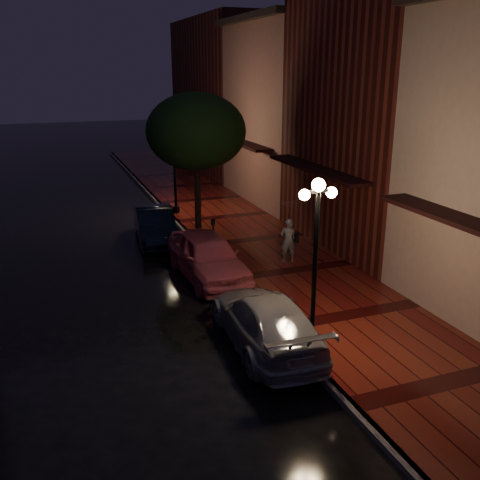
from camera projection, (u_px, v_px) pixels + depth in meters
name	position (u px, v px, depth m)	size (l,w,h in m)	color
ground	(232.00, 283.00, 17.87)	(120.00, 120.00, 0.00)	black
sidewalk	(292.00, 272.00, 18.60)	(4.50, 60.00, 0.15)	#4A0F0D
curb	(232.00, 281.00, 17.85)	(0.25, 60.00, 0.15)	#595451
storefront_mid	(386.00, 105.00, 20.30)	(5.00, 8.00, 11.00)	#511914
storefront_far	(293.00, 115.00, 27.74)	(5.00, 8.00, 9.00)	#8C5951
storefront_extra	(229.00, 96.00, 36.50)	(5.00, 12.00, 10.00)	#511914
streetlamp_near	(315.00, 255.00, 12.74)	(0.96, 0.36, 4.31)	black
streetlamp_far	(174.00, 162.00, 25.22)	(0.96, 0.36, 4.31)	black
street_tree	(196.00, 134.00, 22.11)	(4.16, 4.16, 5.80)	black
pink_car	(208.00, 256.00, 18.05)	(1.85, 4.59, 1.56)	#D05566
navy_car	(155.00, 225.00, 22.00)	(1.47, 4.22, 1.39)	black
silver_car	(266.00, 321.00, 13.64)	(1.94, 4.78, 1.39)	#96959C
woman_with_umbrella	(289.00, 222.00, 18.92)	(0.94, 0.96, 2.27)	silver
parking_meter	(213.00, 233.00, 19.80)	(0.16, 0.14, 1.42)	black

